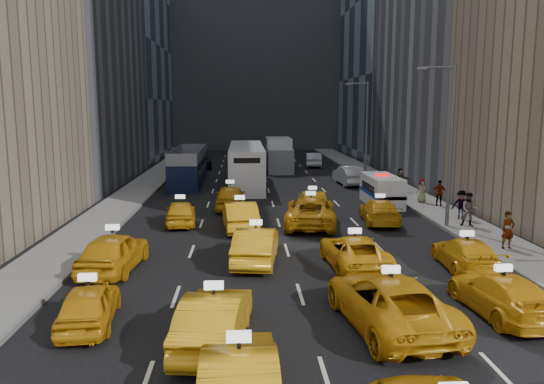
{
  "coord_description": "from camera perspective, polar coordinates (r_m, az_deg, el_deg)",
  "views": [
    {
      "loc": [
        -2.03,
        -16.35,
        6.77
      ],
      "look_at": [
        -0.43,
        12.94,
        2.0
      ],
      "focal_mm": 35.0,
      "sensor_mm": 36.0,
      "label": 1
    }
  ],
  "objects": [
    {
      "name": "ground",
      "position": [
        17.81,
        3.76,
        -13.11
      ],
      "size": [
        160.0,
        160.0,
        0.0
      ],
      "primitive_type": "plane",
      "color": "black",
      "rests_on": "ground"
    },
    {
      "name": "sidewalk_west",
      "position": [
        42.74,
        -14.51,
        -0.08
      ],
      "size": [
        3.0,
        90.0,
        0.15
      ],
      "primitive_type": "cube",
      "color": "gray",
      "rests_on": "ground"
    },
    {
      "name": "sidewalk_east",
      "position": [
        43.72,
        13.58,
        0.17
      ],
      "size": [
        3.0,
        90.0,
        0.15
      ],
      "primitive_type": "cube",
      "color": "gray",
      "rests_on": "ground"
    },
    {
      "name": "curb_west",
      "position": [
        42.47,
        -12.59,
        -0.04
      ],
      "size": [
        0.15,
        90.0,
        0.18
      ],
      "primitive_type": "cube",
      "color": "slate",
      "rests_on": "ground"
    },
    {
      "name": "curb_east",
      "position": [
        43.33,
        11.74,
        0.17
      ],
      "size": [
        0.15,
        90.0,
        0.18
      ],
      "primitive_type": "cube",
      "color": "slate",
      "rests_on": "ground"
    },
    {
      "name": "building_backdrop",
      "position": [
        89.36,
        -1.87,
        17.74
      ],
      "size": [
        30.0,
        12.0,
        40.0
      ],
      "primitive_type": "cube",
      "color": "slate",
      "rests_on": "ground"
    },
    {
      "name": "streetlight_near",
      "position": [
        30.55,
        18.51,
        5.29
      ],
      "size": [
        2.15,
        0.22,
        9.0
      ],
      "color": "#595B60",
      "rests_on": "ground"
    },
    {
      "name": "streetlight_far",
      "position": [
        49.67,
        10.01,
        6.96
      ],
      "size": [
        2.15,
        0.22,
        9.0
      ],
      "color": "#595B60",
      "rests_on": "ground"
    },
    {
      "name": "taxi_1",
      "position": [
        12.42,
        -3.54,
        -19.53
      ],
      "size": [
        1.73,
        4.83,
        1.59
      ],
      "primitive_type": "imported",
      "rotation": [
        0.0,
        0.0,
        3.15
      ],
      "color": "orange",
      "rests_on": "ground"
    },
    {
      "name": "taxi_4",
      "position": [
        17.76,
        -19.09,
        -11.38
      ],
      "size": [
        1.95,
        4.05,
        1.33
      ],
      "primitive_type": "imported",
      "rotation": [
        0.0,
        0.0,
        3.24
      ],
      "color": "orange",
      "rests_on": "ground"
    },
    {
      "name": "taxi_5",
      "position": [
        15.58,
        -6.21,
        -13.42
      ],
      "size": [
        2.23,
        4.9,
        1.56
      ],
      "primitive_type": "imported",
      "rotation": [
        0.0,
        0.0,
        3.02
      ],
      "color": "orange",
      "rests_on": "ground"
    },
    {
      "name": "taxi_6",
      "position": [
        17.08,
        12.54,
        -11.42
      ],
      "size": [
        3.46,
        6.13,
        1.62
      ],
      "primitive_type": "imported",
      "rotation": [
        0.0,
        0.0,
        3.28
      ],
      "color": "orange",
      "rests_on": "ground"
    },
    {
      "name": "taxi_7",
      "position": [
        19.14,
        23.45,
        -10.08
      ],
      "size": [
        2.28,
        4.86,
        1.37
      ],
      "primitive_type": "imported",
      "rotation": [
        0.0,
        0.0,
        3.22
      ],
      "color": "orange",
      "rests_on": "ground"
    },
    {
      "name": "taxi_8",
      "position": [
        22.97,
        -16.67,
        -6.17
      ],
      "size": [
        2.38,
        4.97,
        1.64
      ],
      "primitive_type": "imported",
      "rotation": [
        0.0,
        0.0,
        3.05
      ],
      "color": "orange",
      "rests_on": "ground"
    },
    {
      "name": "taxi_9",
      "position": [
        23.14,
        -1.74,
        -5.73
      ],
      "size": [
        2.25,
        4.98,
        1.59
      ],
      "primitive_type": "imported",
      "rotation": [
        0.0,
        0.0,
        3.02
      ],
      "color": "orange",
      "rests_on": "ground"
    },
    {
      "name": "taxi_10",
      "position": [
        22.83,
        8.85,
        -6.34
      ],
      "size": [
        2.53,
        5.01,
        1.36
      ],
      "primitive_type": "imported",
      "rotation": [
        0.0,
        0.0,
        3.2
      ],
      "color": "orange",
      "rests_on": "ground"
    },
    {
      "name": "taxi_11",
      "position": [
        23.62,
        20.13,
        -6.31
      ],
      "size": [
        2.2,
        4.74,
        1.34
      ],
      "primitive_type": "imported",
      "rotation": [
        0.0,
        0.0,
        3.07
      ],
      "color": "orange",
      "rests_on": "ground"
    },
    {
      "name": "taxi_12",
      "position": [
        30.92,
        -9.81,
        -2.2
      ],
      "size": [
        2.07,
        4.32,
        1.42
      ],
      "primitive_type": "imported",
      "rotation": [
        0.0,
        0.0,
        3.24
      ],
      "color": "orange",
      "rests_on": "ground"
    },
    {
      "name": "taxi_13",
      "position": [
        29.24,
        -3.47,
        -2.56
      ],
      "size": [
        2.17,
        5.02,
        1.61
      ],
      "primitive_type": "imported",
      "rotation": [
        0.0,
        0.0,
        3.24
      ],
      "color": "orange",
      "rests_on": "ground"
    },
    {
      "name": "taxi_14",
      "position": [
        30.25,
        4.17,
        -2.1
      ],
      "size": [
        3.55,
        6.33,
        1.67
      ],
      "primitive_type": "imported",
      "rotation": [
        0.0,
        0.0,
        3.01
      ],
      "color": "orange",
      "rests_on": "ground"
    },
    {
      "name": "taxi_15",
      "position": [
        31.6,
        11.51,
        -2.03
      ],
      "size": [
        2.43,
        4.98,
        1.4
      ],
      "primitive_type": "imported",
      "rotation": [
        0.0,
        0.0,
        3.04
      ],
      "color": "orange",
      "rests_on": "ground"
    },
    {
      "name": "taxi_16",
      "position": [
        35.08,
        -4.51,
        -0.56
      ],
      "size": [
        1.98,
        4.82,
        1.64
      ],
      "primitive_type": "imported",
      "rotation": [
        0.0,
        0.0,
        3.15
      ],
      "color": "orange",
      "rests_on": "ground"
    },
    {
      "name": "taxi_17",
      "position": [
        34.49,
        4.36,
        -0.99
      ],
      "size": [
        1.41,
        4.02,
        1.32
      ],
      "primitive_type": "imported",
      "rotation": [
        0.0,
        0.0,
        3.14
      ],
      "color": "orange",
      "rests_on": "ground"
    },
    {
      "name": "nypd_van",
      "position": [
        37.33,
        11.72,
        0.13
      ],
      "size": [
        2.23,
        5.18,
        2.18
      ],
      "rotation": [
        0.0,
        0.0,
        -0.05
      ],
      "color": "silver",
      "rests_on": "ground"
    },
    {
      "name": "double_decker",
      "position": [
        46.69,
        -8.98,
        2.68
      ],
      "size": [
        3.55,
        10.86,
        3.1
      ],
      "rotation": [
        0.0,
        0.0,
        0.11
      ],
      "color": "black",
      "rests_on": "ground"
    },
    {
      "name": "city_bus",
      "position": [
        45.46,
        -2.77,
        2.84
      ],
      "size": [
        4.12,
        13.58,
        3.45
      ],
      "rotation": [
        0.0,
        0.0,
        -0.1
      ],
      "color": "silver",
      "rests_on": "ground"
    },
    {
      "name": "box_truck",
      "position": [
        55.92,
        0.74,
        4.02
      ],
      "size": [
        2.84,
        7.59,
        3.43
      ],
      "rotation": [
        0.0,
        0.0,
        0.04
      ],
      "color": "silver",
      "rests_on": "ground"
    },
    {
      "name": "misc_car_0",
      "position": [
        46.48,
        8.28,
        1.79
      ],
      "size": [
        2.18,
        5.16,
        1.66
      ],
      "primitive_type": "imported",
      "rotation": [
        0.0,
        0.0,
        3.23
      ],
      "color": "#B0B4B8",
      "rests_on": "ground"
    },
    {
      "name": "misc_car_1",
      "position": [
        58.81,
        -7.92,
        3.29
      ],
      "size": [
        3.27,
        5.84,
        1.54
      ],
      "primitive_type": "imported",
      "rotation": [
        0.0,
        0.0,
        3.27
      ],
      "color": "black",
      "rests_on": "ground"
    },
    {
      "name": "misc_car_2",
      "position": [
        62.08,
        1.12,
        3.66
      ],
      "size": [
        2.74,
        5.36,
        1.49
      ],
      "primitive_type": "imported",
      "rotation": [
        0.0,
        0.0,
        3.27
      ],
      "color": "slate",
      "rests_on": "ground"
    },
    {
      "name": "misc_car_3",
      "position": [
        61.47,
        -2.66,
        3.64
      ],
      "size": [
        2.15,
        4.76,
        1.59
      ],
      "primitive_type": "imported",
      "rotation": [
        0.0,
        0.0,
        3.2
      ],
      "color": "black",
      "rests_on": "ground"
    },
    {
      "name": "misc_car_4",
      "position": [
        60.03,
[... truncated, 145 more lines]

